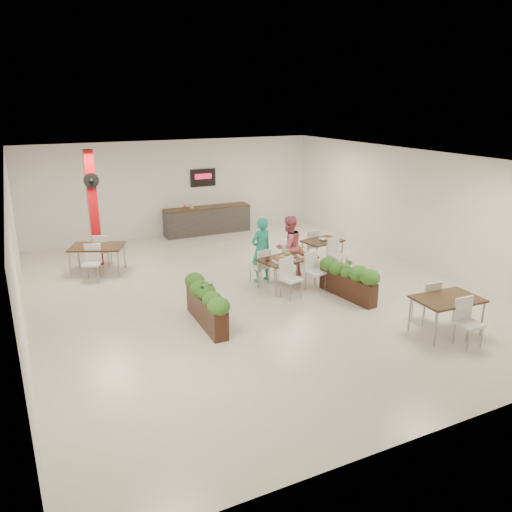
{
  "coord_description": "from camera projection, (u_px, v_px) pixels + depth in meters",
  "views": [
    {
      "loc": [
        -4.84,
        -10.26,
        4.47
      ],
      "look_at": [
        -0.17,
        -0.62,
        1.1
      ],
      "focal_mm": 35.0,
      "sensor_mm": 36.0,
      "label": 1
    }
  ],
  "objects": [
    {
      "name": "planter_left",
      "position": [
        206.0,
        302.0,
        10.22
      ],
      "size": [
        0.43,
        1.89,
        0.99
      ],
      "rotation": [
        0.0,
        0.0,
        1.55
      ],
      "color": "black",
      "rests_on": "ground"
    },
    {
      "name": "diner_woman",
      "position": [
        289.0,
        247.0,
        12.95
      ],
      "size": [
        0.9,
        0.76,
        1.63
      ],
      "primitive_type": "imported",
      "rotation": [
        0.0,
        0.0,
        3.35
      ],
      "color": "#E16473",
      "rests_on": "ground"
    },
    {
      "name": "ground",
      "position": [
        251.0,
        291.0,
        12.16
      ],
      "size": [
        12.0,
        12.0,
        0.0
      ],
      "primitive_type": "plane",
      "color": "beige",
      "rests_on": "ground"
    },
    {
      "name": "diner_man",
      "position": [
        261.0,
        250.0,
        12.61
      ],
      "size": [
        0.68,
        0.51,
        1.67
      ],
      "primitive_type": "imported",
      "rotation": [
        0.0,
        0.0,
        3.35
      ],
      "color": "teal",
      "rests_on": "ground"
    },
    {
      "name": "side_table_c",
      "position": [
        447.0,
        304.0,
        9.81
      ],
      "size": [
        1.33,
        1.64,
        0.92
      ],
      "rotation": [
        0.0,
        0.0,
        -0.05
      ],
      "color": "black",
      "rests_on": "ground"
    },
    {
      "name": "room_shell",
      "position": [
        251.0,
        211.0,
        11.56
      ],
      "size": [
        10.1,
        12.1,
        3.22
      ],
      "color": "white",
      "rests_on": "ground"
    },
    {
      "name": "red_column",
      "position": [
        93.0,
        207.0,
        13.67
      ],
      "size": [
        0.4,
        0.41,
        3.2
      ],
      "color": "red",
      "rests_on": "ground"
    },
    {
      "name": "side_table_a",
      "position": [
        97.0,
        250.0,
        13.27
      ],
      "size": [
        1.61,
        1.66,
        0.92
      ],
      "rotation": [
        0.0,
        0.0,
        -0.4
      ],
      "color": "black",
      "rests_on": "ground"
    },
    {
      "name": "planter_right",
      "position": [
        348.0,
        278.0,
        11.65
      ],
      "size": [
        0.58,
        1.76,
        0.92
      ],
      "rotation": [
        0.0,
        0.0,
        1.71
      ],
      "color": "black",
      "rests_on": "ground"
    },
    {
      "name": "service_counter",
      "position": [
        207.0,
        219.0,
        17.28
      ],
      "size": [
        3.0,
        0.64,
        2.2
      ],
      "color": "#2D2B28",
      "rests_on": "ground"
    },
    {
      "name": "side_table_b",
      "position": [
        323.0,
        245.0,
        13.82
      ],
      "size": [
        1.17,
        1.67,
        0.92
      ],
      "rotation": [
        0.0,
        0.0,
        0.17
      ],
      "color": "black",
      "rests_on": "ground"
    },
    {
      "name": "main_table",
      "position": [
        287.0,
        262.0,
        12.27
      ],
      "size": [
        1.53,
        1.83,
        0.92
      ],
      "rotation": [
        0.0,
        0.0,
        0.2
      ],
      "color": "black",
      "rests_on": "ground"
    }
  ]
}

